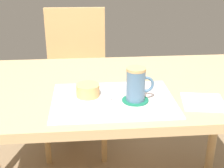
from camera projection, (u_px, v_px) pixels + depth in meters
dining_table at (110, 100)px, 1.33m from camera, size 1.37×0.73×0.71m
wooden_chair at (76, 75)px, 2.02m from camera, size 0.44×0.44×0.90m
placemat at (113, 100)px, 1.16m from camera, size 0.45×0.33×0.00m
pastry_plate at (88, 97)px, 1.16m from camera, size 0.18×0.18×0.01m
pastry at (88, 90)px, 1.15m from camera, size 0.09×0.09×0.05m
coffee_coaster at (135, 100)px, 1.15m from camera, size 0.10×0.10×0.00m
coffee_mug at (136, 84)px, 1.12m from camera, size 0.10×0.07×0.12m
teaspoon at (108, 116)px, 1.03m from camera, size 0.13×0.03×0.01m
paper_napkin at (203, 102)px, 1.14m from camera, size 0.17×0.17×0.00m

